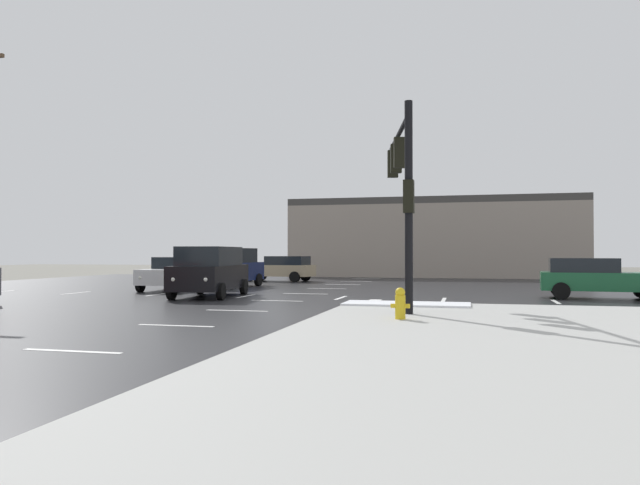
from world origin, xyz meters
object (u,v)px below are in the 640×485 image
object	(u,v)px
traffic_signal_mast	(402,175)
suv_black	(210,270)
fire_hydrant	(400,303)
sedan_white	(174,273)
sedan_tan	(280,268)
suv_navy	(228,267)
sedan_green	(597,277)

from	to	relation	value
traffic_signal_mast	suv_black	xyz separation A→B (m)	(-8.27, 4.47, -3.09)
fire_hydrant	suv_black	distance (m)	11.46
traffic_signal_mast	sedan_white	bearing A→B (deg)	42.74
fire_hydrant	sedan_tan	distance (m)	23.38
suv_navy	fire_hydrant	bearing A→B (deg)	41.54
suv_black	sedan_green	distance (m)	15.27
fire_hydrant	sedan_tan	xyz separation A→B (m)	(-9.89, 21.18, 0.32)
fire_hydrant	sedan_green	size ratio (longest dim) A/B	0.17
suv_navy	sedan_green	size ratio (longest dim) A/B	1.07
suv_navy	sedan_white	world-z (taller)	suv_navy
traffic_signal_mast	fire_hydrant	world-z (taller)	traffic_signal_mast
traffic_signal_mast	fire_hydrant	distance (m)	4.80
traffic_signal_mast	suv_navy	size ratio (longest dim) A/B	1.17
fire_hydrant	suv_black	bearing A→B (deg)	138.44
suv_navy	sedan_white	size ratio (longest dim) A/B	1.07
suv_black	sedan_green	size ratio (longest dim) A/B	1.07
suv_navy	suv_black	xyz separation A→B (m)	(2.00, -6.74, 0.00)
fire_hydrant	suv_navy	bearing A→B (deg)	126.39
sedan_green	sedan_white	bearing A→B (deg)	-179.32
fire_hydrant	sedan_tan	bearing A→B (deg)	115.03
sedan_tan	suv_black	world-z (taller)	suv_black
suv_black	sedan_green	world-z (taller)	suv_black
traffic_signal_mast	suv_black	distance (m)	9.89
traffic_signal_mast	sedan_tan	world-z (taller)	traffic_signal_mast
fire_hydrant	suv_black	size ratio (longest dim) A/B	0.16
sedan_tan	sedan_green	xyz separation A→B (m)	(16.37, -10.95, 0.00)
sedan_white	fire_hydrant	bearing A→B (deg)	42.12
traffic_signal_mast	sedan_white	world-z (taller)	traffic_signal_mast
sedan_white	sedan_green	world-z (taller)	same
traffic_signal_mast	sedan_tan	distance (m)	20.72
suv_black	sedan_white	bearing A→B (deg)	-142.88
sedan_green	traffic_signal_mast	bearing A→B (deg)	-129.24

